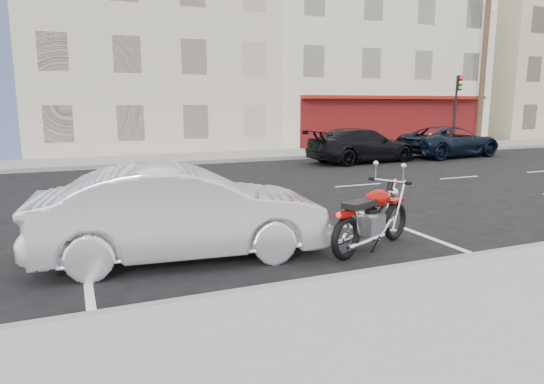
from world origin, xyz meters
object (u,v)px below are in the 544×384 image
Objects in this scene: suv_far at (450,142)px; fire_hydrant at (430,140)px; motorcycle at (396,212)px; car_far at (362,145)px; traffic_light at (457,102)px; sedan_silver at (183,212)px; utility_pole at (484,62)px.

fire_hydrant is at bearing -33.96° from suv_far.
car_far reaches higher than motorcycle.
suv_far is at bearing -93.08° from car_far.
car_far is (-8.18, -3.37, -1.84)m from traffic_light.
sedan_silver reaches higher than motorcycle.
motorcycle is at bearing -132.35° from fire_hydrant.
fire_hydrant is 7.56m from car_far.
fire_hydrant is at bearing 173.64° from traffic_light.
utility_pole reaches higher than car_far.
sedan_silver is (-16.50, -13.47, 0.23)m from fire_hydrant.
utility_pole is 21.81m from motorcycle.
utility_pole is 2.37× the size of traffic_light.
motorcycle is at bearing -135.89° from traffic_light.
fire_hydrant is 0.14× the size of suv_far.
motorcycle is 3.86m from sedan_silver.
suv_far is at bearing -135.77° from traffic_light.
utility_pole reaches higher than sedan_silver.
sedan_silver is 18.04m from suv_far.
sedan_silver reaches higher than car_far.
utility_pole is 1.77× the size of suv_far.
fire_hydrant is (-1.50, 0.17, -2.03)m from traffic_light.
traffic_light is at bearing -172.39° from utility_pole.
sedan_silver is at bearing 128.85° from car_far.
utility_pole reaches higher than traffic_light.
traffic_light is 9.03m from car_far.
suv_far is 1.03× the size of car_far.
traffic_light is 5.28× the size of fire_hydrant.
motorcycle reaches higher than fire_hydrant.
traffic_light reaches higher than fire_hydrant.
suv_far is (14.85, 10.23, -0.05)m from sedan_silver.
traffic_light reaches higher than sedan_silver.
utility_pole is at bearing 16.44° from motorcycle.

